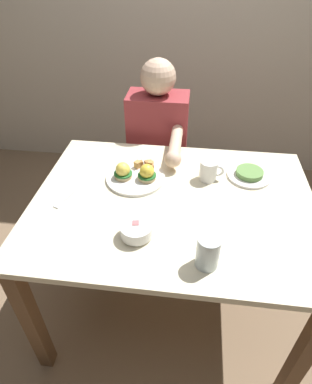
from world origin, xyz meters
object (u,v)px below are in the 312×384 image
Objects in this scene: dining_table at (173,219)px; fork at (66,198)px; fruit_bowl at (136,231)px; side_plate at (249,174)px; eggs_benedict_plate at (136,175)px; diner_person at (158,146)px; water_glass_near at (208,253)px; coffee_mug at (209,170)px.

dining_table is 7.86× the size of fork.
side_plate is at bearing 44.15° from fruit_bowl.
eggs_benedict_plate is 0.24× the size of diner_person.
eggs_benedict_plate reaches higher than side_plate.
fork is at bearing -174.35° from dining_table.
fruit_bowl is 0.28m from water_glass_near.
water_glass_near is (0.14, -0.32, 0.16)m from dining_table.
diner_person is at bearing 103.08° from dining_table.
fork is (-0.27, -0.18, -0.02)m from eggs_benedict_plate.
water_glass_near is at bearing -90.64° from coffee_mug.
diner_person is (-0.28, 0.42, -0.14)m from coffee_mug.
dining_table is at bearing -76.92° from diner_person.
coffee_mug is at bearing 7.38° from eggs_benedict_plate.
coffee_mug reaches higher than fork.
side_plate is at bearing 32.98° from dining_table.
water_glass_near is at bearing -24.82° from fork.
fork is 0.84m from side_plate.
side_plate is (0.19, 0.04, -0.04)m from coffee_mug.
dining_table is 0.62m from diner_person.
fruit_bowl is 0.79× the size of fork.
side_plate is at bearing 70.12° from water_glass_near.
coffee_mug is 0.10× the size of diner_person.
eggs_benedict_plate is at bearing 143.98° from dining_table.
fruit_bowl is (-0.12, -0.22, 0.14)m from dining_table.
eggs_benedict_plate reaches higher than dining_table.
coffee_mug is at bearing 50.52° from dining_table.
side_plate reaches higher than dining_table.
water_glass_near is at bearing -20.57° from fruit_bowl.
eggs_benedict_plate is at bearing -172.62° from coffee_mug.
dining_table is at bearing -147.02° from side_plate.
fruit_bowl reaches higher than fork.
water_glass_near reaches higher than fork.
fruit_bowl is 0.38m from fork.
dining_table is 1.05× the size of diner_person.
eggs_benedict_plate is 0.36m from fruit_bowl.
fruit_bowl is 0.63m from side_plate.
water_glass_near is at bearing -54.60° from eggs_benedict_plate.
water_glass_near reaches higher than eggs_benedict_plate.
eggs_benedict_plate is 0.33m from coffee_mug.
fork is at bearing 152.10° from fruit_bowl.
coffee_mug is at bearing 20.18° from fork.
eggs_benedict_plate is 1.35× the size of side_plate.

